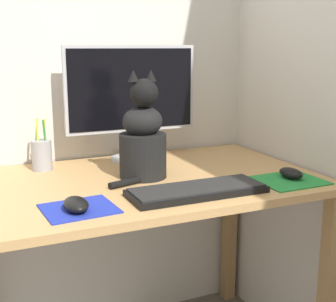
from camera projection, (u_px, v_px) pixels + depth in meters
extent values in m
cube|color=beige|center=(107.00, 19.00, 1.78)|extent=(7.00, 0.04, 2.50)
cube|color=beige|center=(300.00, 17.00, 1.67)|extent=(0.04, 7.00, 2.50)
cube|color=tan|center=(145.00, 182.00, 1.55)|extent=(1.14, 0.71, 0.02)
cube|color=olive|center=(328.00, 292.00, 1.56)|extent=(0.05, 0.05, 0.70)
cube|color=olive|center=(229.00, 227.00, 2.12)|extent=(0.05, 0.05, 0.70)
cylinder|color=#B2B2B7|center=(133.00, 158.00, 1.80)|extent=(0.17, 0.17, 0.01)
cylinder|color=#B2B2B7|center=(132.00, 144.00, 1.79)|extent=(0.04, 0.04, 0.10)
cube|color=#B2B2B7|center=(131.00, 89.00, 1.74)|extent=(0.51, 0.02, 0.32)
cube|color=black|center=(132.00, 89.00, 1.73)|extent=(0.48, 0.00, 0.30)
cube|color=black|center=(197.00, 191.00, 1.38)|extent=(0.41, 0.15, 0.02)
cube|color=black|center=(197.00, 187.00, 1.38)|extent=(0.40, 0.13, 0.01)
cube|color=#1E2D9E|center=(79.00, 209.00, 1.25)|extent=(0.20, 0.18, 0.00)
cube|color=#238438|center=(289.00, 180.00, 1.52)|extent=(0.21, 0.19, 0.00)
ellipsoid|color=black|center=(76.00, 204.00, 1.23)|extent=(0.06, 0.11, 0.03)
ellipsoid|color=black|center=(291.00, 173.00, 1.53)|extent=(0.06, 0.10, 0.03)
cylinder|color=black|center=(142.00, 156.00, 1.55)|extent=(0.17, 0.17, 0.15)
ellipsoid|color=black|center=(142.00, 121.00, 1.52)|extent=(0.14, 0.12, 0.10)
sphere|color=black|center=(142.00, 93.00, 1.49)|extent=(0.10, 0.10, 0.09)
cone|color=black|center=(133.00, 76.00, 1.47)|extent=(0.04, 0.04, 0.04)
cone|color=black|center=(151.00, 75.00, 1.49)|extent=(0.04, 0.04, 0.04)
cylinder|color=black|center=(137.00, 180.00, 1.49)|extent=(0.20, 0.08, 0.02)
cylinder|color=#99999E|center=(42.00, 155.00, 1.64)|extent=(0.07, 0.07, 0.11)
cylinder|color=yellow|center=(45.00, 138.00, 1.63)|extent=(0.01, 0.02, 0.14)
cylinder|color=green|center=(36.00, 138.00, 1.63)|extent=(0.02, 0.02, 0.14)
cylinder|color=green|center=(45.00, 139.00, 1.63)|extent=(0.02, 0.03, 0.14)
cylinder|color=yellow|center=(38.00, 139.00, 1.63)|extent=(0.01, 0.03, 0.14)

